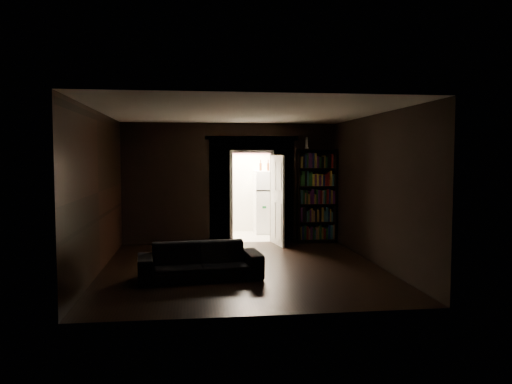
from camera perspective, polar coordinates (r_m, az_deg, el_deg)
ground at (r=9.14m, az=-1.57°, el=-8.67°), size 5.50×5.50×0.00m
room_walls at (r=9.99m, az=-2.25°, el=2.15°), size 5.02×5.61×2.84m
kitchen_alcove at (r=12.84m, az=-1.07°, el=0.45°), size 2.20×1.80×2.60m
sofa at (r=8.34m, az=-6.40°, el=-7.21°), size 2.09×1.07×0.77m
bookshelf at (r=11.82m, az=6.87°, el=-0.42°), size 0.95×0.58×2.20m
refrigerator at (r=13.19m, az=1.41°, el=-1.13°), size 0.93×0.89×1.65m
door at (r=11.39m, az=2.46°, el=-0.93°), size 0.18×0.85×2.05m
figurine at (r=11.75m, az=5.82°, el=5.60°), size 0.11×0.11×0.27m
bottles at (r=13.03m, az=1.40°, el=3.08°), size 0.70×0.32×0.29m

